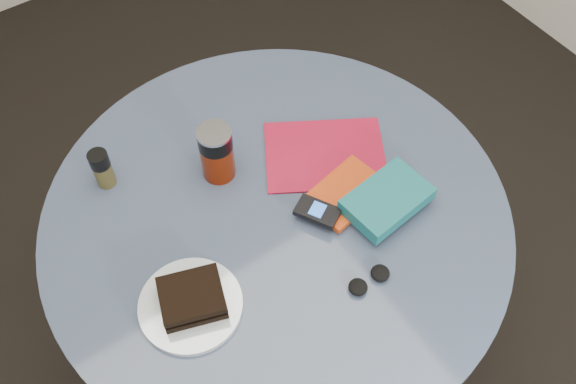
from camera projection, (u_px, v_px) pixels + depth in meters
ground at (280, 344)px, 1.98m from camera, size 4.00×4.00×0.00m
table at (277, 250)px, 1.50m from camera, size 1.00×1.00×0.75m
plate at (191, 305)px, 1.23m from camera, size 0.27×0.27×0.01m
sandwich at (192, 298)px, 1.21m from camera, size 0.14×0.13×0.04m
soda_can at (217, 153)px, 1.37m from camera, size 0.07×0.07×0.14m
pepper_grinder at (102, 169)px, 1.37m from camera, size 0.04×0.04×0.10m
magazine at (325, 154)px, 1.45m from camera, size 0.33×0.31×0.00m
red_book at (346, 193)px, 1.38m from camera, size 0.19×0.14×0.01m
novel at (387, 200)px, 1.34m from camera, size 0.19×0.13×0.03m
mp3_player at (317, 212)px, 1.33m from camera, size 0.09×0.10×0.02m
headphones at (369, 280)px, 1.26m from camera, size 0.09×0.04×0.02m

